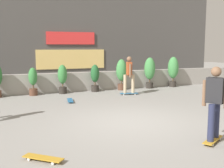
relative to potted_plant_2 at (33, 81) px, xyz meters
The scene contains 13 objects.
ground_plane 5.97m from the potted_plant_2, 69.30° to the right, with size 48.00×48.00×0.00m, color gray.
planter_wall 2.15m from the potted_plant_2, 12.11° to the left, with size 18.00×0.40×0.90m, color gray.
building_backdrop 5.56m from the potted_plant_2, 64.75° to the left, with size 20.00×2.08×6.50m.
potted_plant_2 is the anchor object (origin of this frame).
potted_plant_3 1.30m from the potted_plant_2, ahead, with size 0.42×0.42×1.31m.
potted_plant_4 2.85m from the potted_plant_2, ahead, with size 0.41×0.41×1.28m.
potted_plant_5 4.22m from the potted_plant_2, ahead, with size 0.52×0.52×1.51m.
potted_plant_6 5.80m from the potted_plant_2, ahead, with size 0.55×0.55×1.57m.
potted_plant_7 7.21m from the potted_plant_2, ahead, with size 0.56×0.56×1.59m.
skater_by_wall_right 4.22m from the potted_plant_2, 19.62° to the right, with size 0.82×0.55×1.70m.
skater_far_left 8.36m from the potted_plant_2, 68.72° to the right, with size 0.79×0.58×1.70m.
skateboard_near_camera 2.41m from the potted_plant_2, 60.41° to the right, with size 0.33×0.82×0.08m.
skateboard_aside 7.48m from the potted_plant_2, 94.92° to the right, with size 0.73×0.69×0.08m.
Camera 1 is at (-3.40, -7.00, 2.12)m, focal length 45.00 mm.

